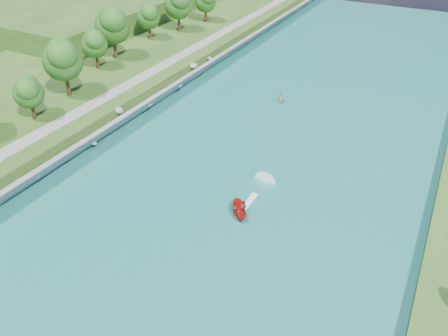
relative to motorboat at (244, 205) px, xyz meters
The scene contains 7 objects.
ground 11.75m from the motorboat, 110.28° to the right, with size 260.00×260.00×0.00m, color #2D5119.
river_water 9.91m from the motorboat, 114.26° to the left, with size 55.00×240.00×0.10m, color #1A655A.
berm_west 54.81m from the motorboat, behind, with size 45.00×240.00×3.50m, color #2D5119.
riprap_bank 31.03m from the motorboat, 164.76° to the left, with size 4.12×236.00×4.05m.
riverside_path 37.75m from the motorboat, 166.16° to the left, with size 3.00×200.00×0.10m, color gray.
motorboat is the anchor object (origin of this frame).
raft 36.71m from the motorboat, 103.91° to the left, with size 2.99×3.45×1.65m.
Camera 1 is at (24.11, -32.33, 38.94)m, focal length 35.00 mm.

